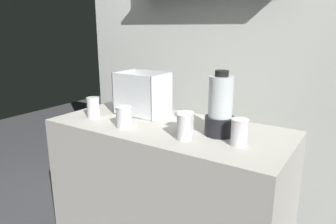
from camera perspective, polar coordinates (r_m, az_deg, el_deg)
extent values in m
cube|color=beige|center=(1.99, 0.00, -14.89)|extent=(1.40, 0.64, 0.90)
cube|color=silver|center=(2.41, 10.19, 10.25)|extent=(2.60, 0.04, 2.50)
cube|color=white|center=(2.06, -4.62, -0.19)|extent=(0.31, 0.23, 0.01)
cube|color=white|center=(1.94, -6.73, 2.86)|extent=(0.31, 0.01, 0.27)
cube|color=white|center=(2.12, -2.83, 3.97)|extent=(0.31, 0.01, 0.27)
cube|color=white|center=(2.13, -7.98, 3.88)|extent=(0.01, 0.23, 0.27)
cube|color=white|center=(1.94, -1.10, 2.95)|extent=(0.01, 0.23, 0.27)
cone|color=orange|center=(2.03, -3.62, 0.29)|extent=(0.11, 0.19, 0.04)
cone|color=orange|center=(2.06, -5.57, 0.40)|extent=(0.13, 0.15, 0.03)
cone|color=orange|center=(2.09, -5.61, 0.49)|extent=(0.16, 0.07, 0.03)
cone|color=orange|center=(2.04, -4.07, 0.17)|extent=(0.10, 0.17, 0.03)
cone|color=orange|center=(2.06, -4.95, 1.28)|extent=(0.17, 0.05, 0.03)
cone|color=orange|center=(2.07, -5.42, 1.02)|extent=(0.10, 0.17, 0.02)
cone|color=orange|center=(2.07, -5.42, 1.21)|extent=(0.12, 0.17, 0.03)
cylinder|color=black|center=(1.66, 9.43, -2.49)|extent=(0.16, 0.16, 0.10)
cylinder|color=silver|center=(1.62, 9.67, 2.77)|extent=(0.13, 0.13, 0.21)
cylinder|color=maroon|center=(1.64, 9.53, -0.16)|extent=(0.11, 0.11, 0.04)
cylinder|color=black|center=(1.60, 9.86, 7.00)|extent=(0.07, 0.07, 0.03)
cylinder|color=white|center=(2.01, -13.56, 0.74)|extent=(0.08, 0.08, 0.12)
cylinder|color=orange|center=(2.01, -13.54, 0.31)|extent=(0.07, 0.07, 0.09)
cylinder|color=white|center=(1.99, -13.68, 2.53)|extent=(0.08, 0.08, 0.01)
cylinder|color=white|center=(1.78, -8.09, -0.97)|extent=(0.09, 0.09, 0.11)
cylinder|color=maroon|center=(1.78, -8.07, -1.31)|extent=(0.08, 0.08, 0.09)
cylinder|color=white|center=(1.76, -8.16, 0.91)|extent=(0.09, 0.09, 0.01)
cylinder|color=white|center=(1.68, 3.20, -1.97)|extent=(0.09, 0.09, 0.11)
cylinder|color=yellow|center=(1.69, 3.19, -2.68)|extent=(0.08, 0.08, 0.06)
cylinder|color=white|center=(1.66, 3.23, -0.13)|extent=(0.09, 0.09, 0.01)
cylinder|color=white|center=(1.56, 3.03, -2.87)|extent=(0.08, 0.08, 0.13)
cylinder|color=orange|center=(1.57, 3.03, -3.30)|extent=(0.07, 0.07, 0.10)
cylinder|color=white|center=(1.54, 3.07, -0.52)|extent=(0.08, 0.08, 0.01)
cylinder|color=white|center=(1.53, 12.97, -3.74)|extent=(0.08, 0.08, 0.13)
cylinder|color=red|center=(1.53, 12.94, -4.21)|extent=(0.07, 0.07, 0.10)
cylinder|color=white|center=(1.51, 13.11, -1.38)|extent=(0.08, 0.08, 0.01)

